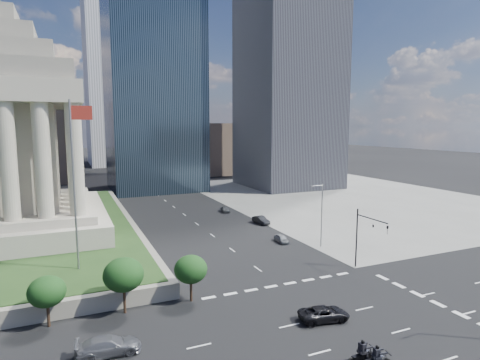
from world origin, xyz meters
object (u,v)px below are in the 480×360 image
traffic_signal_ne (366,232)px  pickup_truck (324,314)px  motorcycle_lead (376,358)px  flagpole (75,176)px  parked_sedan_near (281,238)px  suv_grey (109,346)px  street_lamp_north (321,212)px  parked_sedan_mid (261,220)px  motorcycle_trail (361,353)px  parked_sedan_far (225,209)px

traffic_signal_ne → pickup_truck: bearing=-144.6°
pickup_truck → motorcycle_lead: size_ratio=1.81×
traffic_signal_ne → flagpole: bearing=163.3°
pickup_truck → motorcycle_lead: motorcycle_lead is taller
flagpole → parked_sedan_near: (30.83, 5.61, -12.49)m
pickup_truck → parked_sedan_near: bearing=-10.6°
flagpole → suv_grey: bearing=-84.8°
street_lamp_north → suv_grey: bearing=-151.6°
flagpole → street_lamp_north: size_ratio=2.00×
flagpole → parked_sedan_mid: bearing=28.6°
traffic_signal_ne → motorcycle_trail: size_ratio=2.81×
suv_grey → parked_sedan_near: suv_grey is taller
street_lamp_north → parked_sedan_mid: size_ratio=2.27×
motorcycle_lead → parked_sedan_far: bearing=90.3°
flagpole → traffic_signal_ne: bearing=-16.7°
traffic_signal_ne → parked_sedan_mid: 28.87m
motorcycle_trail → parked_sedan_mid: bearing=72.0°
flagpole → motorcycle_trail: (19.78, -26.81, -12.05)m
flagpole → motorcycle_lead: (20.37, -27.76, -12.08)m
suv_grey → parked_sedan_mid: (31.76, 35.38, -0.04)m
parked_sedan_mid → parked_sedan_far: (-2.50, 12.73, -0.11)m
suv_grey → parked_sedan_near: size_ratio=1.44×
traffic_signal_ne → motorcycle_lead: 22.74m
pickup_truck → street_lamp_north: bearing=-23.9°
pickup_truck → suv_grey: suv_grey is taller
street_lamp_north → flagpole: bearing=-178.4°
parked_sedan_near → parked_sedan_mid: (2.50, 12.58, 0.10)m
traffic_signal_ne → motorcycle_lead: traffic_signal_ne is taller
street_lamp_north → motorcycle_trail: street_lamp_north is taller
parked_sedan_near → motorcycle_lead: bearing=-101.5°
parked_sedan_near → motorcycle_trail: size_ratio=1.28×
suv_grey → parked_sedan_mid: bearing=-38.3°
parked_sedan_near → suv_grey: bearing=-136.2°
traffic_signal_ne → pickup_truck: size_ratio=1.60×
parked_sedan_near → pickup_truck: bearing=-104.6°
motorcycle_lead → traffic_signal_ne: bearing=61.7°
street_lamp_north → motorcycle_trail: bearing=-118.9°
motorcycle_lead → motorcycle_trail: 1.12m
parked_sedan_mid → motorcycle_trail: motorcycle_trail is taller
flagpole → parked_sedan_far: 45.42m
street_lamp_north → motorcycle_lead: size_ratio=3.61×
pickup_truck → motorcycle_trail: bearing=177.1°
suv_grey → motorcycle_lead: motorcycle_lead is taller
parked_sedan_far → motorcycle_trail: (-11.05, -57.73, 0.45)m
parked_sedan_near → parked_sedan_far: parked_sedan_near is taller
parked_sedan_near → traffic_signal_ne: bearing=-71.7°
suv_grey → motorcycle_lead: 21.57m
street_lamp_north → parked_sedan_near: street_lamp_north is taller
motorcycle_trail → street_lamp_north: bearing=59.8°
suv_grey → traffic_signal_ne: bearing=-74.5°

